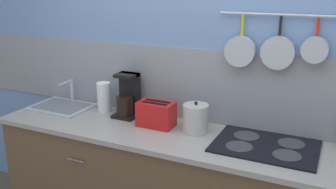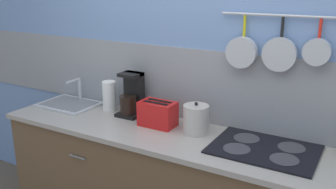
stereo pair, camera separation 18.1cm
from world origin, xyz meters
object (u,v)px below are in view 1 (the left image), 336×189
Objects in this scene: coffee_maker at (128,99)px; toaster at (156,114)px; paper_towel_roll at (104,97)px; kettle at (196,118)px.

coffee_maker is 0.31m from toaster.
kettle is (0.79, -0.08, -0.02)m from paper_towel_roll.
paper_towel_roll is 0.87× the size of toaster.
paper_towel_roll is at bearing 178.76° from coffee_maker.
toaster is at bearing -177.29° from kettle.
kettle reaches higher than toaster.
paper_towel_roll is 0.22m from coffee_maker.
paper_towel_roll is at bearing 169.00° from toaster.
coffee_maker reaches higher than kettle.
coffee_maker is at bearing 162.07° from toaster.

